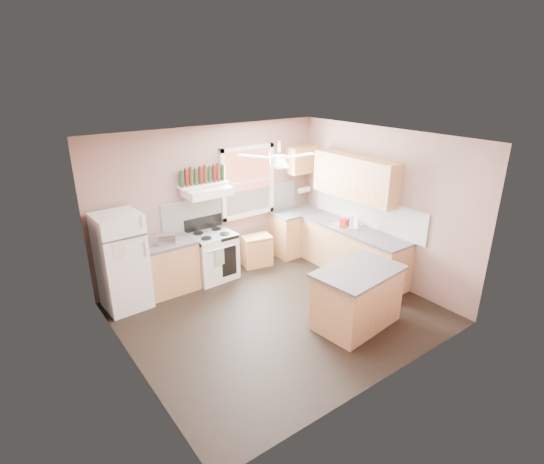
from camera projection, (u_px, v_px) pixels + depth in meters
floor at (278, 313)px, 6.69m from camera, size 4.50×4.50×0.00m
ceiling at (279, 140)px, 5.72m from camera, size 4.50×4.50×0.00m
wall_back at (212, 201)px, 7.73m from camera, size 4.50×0.05×2.70m
wall_right at (381, 205)px, 7.46m from camera, size 0.05×4.00×2.70m
wall_left at (124, 275)px, 4.95m from camera, size 0.05×4.00×2.70m
backsplash_back at (234, 206)px, 8.01m from camera, size 2.90×0.03×0.55m
backsplash_right at (366, 211)px, 7.73m from camera, size 0.03×2.60×0.55m
window_view at (247, 182)px, 8.02m from camera, size 1.00×0.02×1.20m
window_frame at (248, 182)px, 8.00m from camera, size 1.16×0.07×1.36m
refrigerator at (122, 262)px, 6.61m from camera, size 0.69×0.68×1.57m
base_cabinet_left at (169, 267)px, 7.23m from camera, size 0.90×0.60×0.86m
counter_left at (166, 243)px, 7.07m from camera, size 0.92×0.62×0.04m
toaster at (166, 239)px, 6.93m from camera, size 0.32×0.24×0.18m
stove at (213, 256)px, 7.67m from camera, size 0.79×0.68×0.86m
range_hood at (207, 192)px, 7.30m from camera, size 0.78×0.50×0.14m
bottle_shelf at (203, 185)px, 7.35m from camera, size 0.90×0.26×0.03m
cart at (257, 252)px, 8.24m from camera, size 0.61×0.47×0.55m
base_cabinet_corner at (296, 232)px, 8.78m from camera, size 1.00×0.60×0.86m
base_cabinet_right at (352, 252)px, 7.84m from camera, size 0.60×2.20×0.86m
counter_corner at (297, 212)px, 8.62m from camera, size 1.02×0.62×0.04m
counter_right at (354, 229)px, 7.67m from camera, size 0.62×2.22×0.04m
sink at (346, 226)px, 7.82m from camera, size 0.55×0.45×0.03m
faucet at (352, 220)px, 7.88m from camera, size 0.03×0.03×0.14m
upper_cabinet_right at (355, 178)px, 7.58m from camera, size 0.33×1.80×0.76m
upper_cabinet_corner at (301, 160)px, 8.46m from camera, size 0.60×0.33×0.52m
paper_towel at (304, 190)px, 8.78m from camera, size 0.26×0.12×0.12m
island at (357, 299)px, 6.25m from camera, size 1.30×0.91×0.86m
island_top at (359, 271)px, 6.09m from camera, size 1.38×0.99×0.04m
ceiling_fan_hub at (279, 158)px, 5.81m from camera, size 0.20×0.20×0.08m
soap_bottle at (358, 223)px, 7.58m from camera, size 0.13×0.13×0.23m
red_caddy at (345, 222)px, 7.86m from camera, size 0.21×0.17×0.10m
wine_bottles at (203, 176)px, 7.30m from camera, size 0.86×0.06×0.31m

